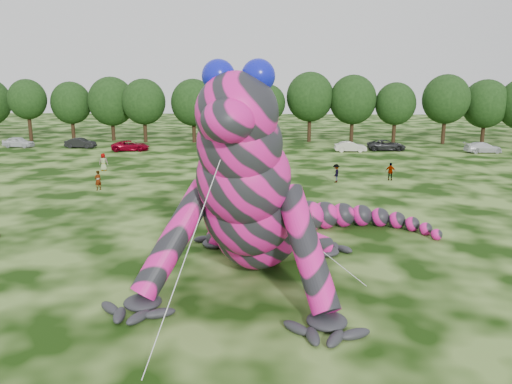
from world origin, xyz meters
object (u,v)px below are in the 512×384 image
object	(u,v)px
car_0	(18,142)
car_4	(255,146)
tree_3	(28,110)
tree_10	(310,107)
tree_14	(485,111)
car_6	(386,145)
car_5	(350,147)
tree_7	(193,111)
car_7	(483,148)
tree_9	(268,114)
spectator_2	(336,173)
car_2	(131,146)
tree_12	(395,113)
spectator_5	(244,200)
tree_13	(445,109)
tree_5	(112,109)
spectator_3	(391,172)
car_1	(81,143)
inflatable_gecko	(263,166)
tree_6	(144,111)
tree_11	(353,109)
spectator_0	(98,180)
spectator_4	(103,162)
car_3	(217,145)
tree_4	(72,111)
tree_8	(232,113)

from	to	relation	value
car_0	car_4	bearing A→B (deg)	-85.35
tree_3	tree_10	xyz separation A→B (m)	(43.11, 1.51, 0.53)
tree_14	car_6	distance (m)	18.93
car_5	tree_7	bearing A→B (deg)	65.87
car_0	car_7	world-z (taller)	car_0
tree_9	spectator_2	size ratio (longest dim) A/B	5.04
car_0	car_2	bearing A→B (deg)	-91.38
tree_12	spectator_5	distance (m)	45.50
tree_13	tree_5	bearing A→B (deg)	178.51
spectator_3	tree_10	bearing A→B (deg)	-57.99
car_1	inflatable_gecko	bearing A→B (deg)	-143.21
tree_6	tree_10	size ratio (longest dim) A/B	0.90
tree_14	car_0	xyz separation A→B (m)	(-67.26, -8.98, -3.95)
car_6	tree_11	bearing A→B (deg)	22.85
car_5	car_7	xyz separation A→B (m)	(17.18, 0.09, 0.01)
tree_3	spectator_0	bearing A→B (deg)	-55.52
car_6	spectator_4	world-z (taller)	spectator_4
tree_10	inflatable_gecko	bearing A→B (deg)	-95.38
tree_5	car_7	bearing A→B (deg)	-11.21
tree_10	tree_11	world-z (taller)	tree_10
car_3	car_4	size ratio (longest dim) A/B	1.29
tree_10	spectator_4	distance (m)	34.87
tree_7	car_3	xyz separation A→B (m)	(4.64, -8.52, -4.04)
tree_7	tree_5	bearing A→B (deg)	172.87
car_1	tree_4	bearing A→B (deg)	32.25
tree_3	car_2	size ratio (longest dim) A/B	1.90
tree_7	car_6	size ratio (longest dim) A/B	1.86
spectator_4	tree_11	bearing A→B (deg)	-145.71
tree_12	tree_14	bearing A→B (deg)	4.18
tree_7	tree_9	world-z (taller)	tree_7
car_2	car_4	bearing A→B (deg)	-95.21
tree_13	tree_14	size ratio (longest dim) A/B	1.08
car_7	spectator_5	size ratio (longest dim) A/B	2.72
car_4	car_5	bearing A→B (deg)	-92.00
tree_8	tree_11	distance (m)	18.05
inflatable_gecko	tree_13	distance (m)	56.04
tree_4	spectator_3	xyz separation A→B (m)	(43.37, -29.68, -3.68)
tree_4	car_3	distance (m)	26.63
tree_4	tree_3	bearing A→B (deg)	-164.86
tree_6	spectator_5	world-z (taller)	tree_6
car_1	car_7	size ratio (longest dim) A/B	0.88
spectator_3	tree_8	bearing A→B (deg)	-37.38
tree_7	tree_10	distance (m)	17.58
car_1	car_2	xyz separation A→B (m)	(7.81, -2.41, -0.01)
tree_4	car_0	xyz separation A→B (m)	(-4.16, -8.97, -3.78)
tree_10	spectator_5	xyz separation A→B (m)	(-6.64, -41.90, -4.37)
inflatable_gecko	spectator_4	size ratio (longest dim) A/B	11.17
tree_4	spectator_4	bearing A→B (deg)	-61.41
tree_4	tree_5	world-z (taller)	tree_5
tree_5	car_4	xyz separation A→B (m)	(22.85, -10.21, -4.27)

